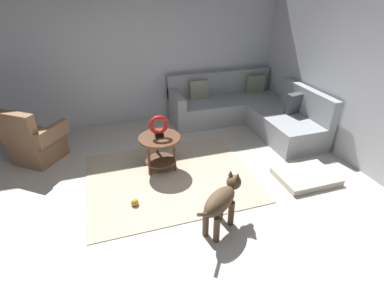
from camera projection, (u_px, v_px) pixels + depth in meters
The scene contains 10 objects.
ground_plane at pixel (172, 214), 3.62m from camera, with size 6.00×6.00×0.10m, color beige.
wall_back at pixel (130, 51), 5.40m from camera, with size 6.00×0.12×2.70m, color silver.
area_rug at pixel (170, 177), 4.22m from camera, with size 2.30×1.90×0.01m, color #BCAD93.
sectional_couch at pixel (246, 110), 5.67m from camera, with size 2.20×2.25×0.88m.
armchair at pixel (34, 142), 4.48m from camera, with size 1.00×0.96×0.88m.
side_table at pixel (160, 145), 4.22m from camera, with size 0.60×0.60×0.54m.
torus_sculpture at pixel (159, 126), 4.07m from camera, with size 0.28×0.08×0.33m.
dog_bed_mat at pixel (306, 176), 4.17m from camera, with size 0.80×0.60×0.09m, color beige.
dog at pixel (222, 201), 3.19m from camera, with size 0.72×0.54×0.63m.
dog_toy_ball at pixel (135, 202), 3.67m from camera, with size 0.10×0.10×0.10m, color orange.
Camera 1 is at (-0.60, -2.70, 2.46)m, focal length 27.52 mm.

